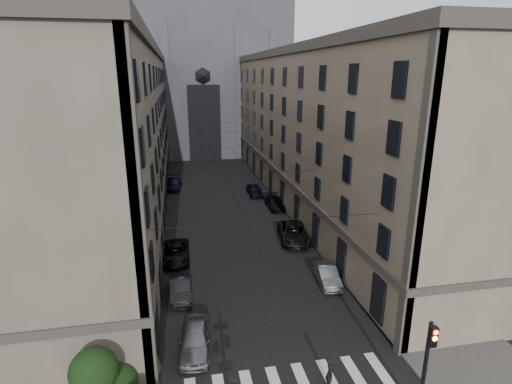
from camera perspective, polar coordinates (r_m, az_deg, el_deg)
sidewalk_left at (r=50.54m, az=-16.68°, el=-2.45°), size 7.00×80.00×0.15m
sidewalk_right at (r=52.65m, az=6.66°, el=-1.09°), size 7.00×80.00×0.15m
building_left at (r=48.85m, az=-21.04°, el=7.72°), size 13.60×60.60×18.85m
building_right at (r=51.62m, az=10.15°, el=8.97°), size 13.60×60.60×18.85m
gothic_tower at (r=86.83m, az=-8.18°, el=17.63°), size 35.00×23.00×58.00m
traffic_light_right at (r=21.48m, az=23.28°, el=-21.05°), size 0.34×0.50×5.20m
shrub_cluster at (r=22.16m, az=-19.41°, el=-24.17°), size 3.90×4.40×3.90m
tram_wires at (r=48.40m, az=-4.92°, el=6.16°), size 14.00×60.00×0.43m
car_left_near at (r=25.56m, az=-8.68°, el=-20.07°), size 2.24×4.64×1.53m
car_left_midnear at (r=30.87m, az=-10.81°, el=-13.31°), size 1.65×4.37×1.42m
car_left_midfar at (r=36.44m, az=-11.41°, el=-8.48°), size 2.45×5.16×1.42m
car_left_far at (r=58.48m, az=-11.71°, el=1.17°), size 2.62×5.41×1.52m
car_right_near at (r=32.61m, az=10.11°, el=-11.59°), size 1.91×4.31×1.38m
car_right_midnear at (r=39.75m, az=5.41°, el=-5.86°), size 3.51×6.26×1.65m
car_right_midfar at (r=49.04m, az=2.76°, el=-1.57°), size 1.93×4.75×1.38m
car_right_far at (r=54.06m, az=-0.16°, el=0.25°), size 1.83×4.44×1.50m
pedestrian at (r=23.30m, az=10.50°, el=-24.06°), size 0.56×0.72×1.73m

